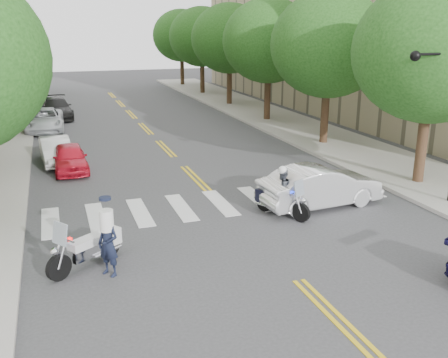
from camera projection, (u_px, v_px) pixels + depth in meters
name	position (u px, v px, depth m)	size (l,w,h in m)	color
ground	(298.00, 281.00, 13.30)	(140.00, 140.00, 0.00)	#38383A
sidewalk_right	(276.00, 119.00, 36.13)	(5.00, 60.00, 0.15)	#9E9991
tree_l_3	(0.00, 40.00, 36.01)	(6.40, 6.40, 8.45)	#382316
tree_l_4	(8.00, 38.00, 43.24)	(6.40, 6.40, 8.45)	#382316
tree_l_5	(13.00, 37.00, 50.47)	(6.40, 6.40, 8.45)	#382316
tree_r_0	(433.00, 51.00, 19.86)	(6.40, 6.40, 8.45)	#382316
tree_r_1	(329.00, 45.00, 27.08)	(6.40, 6.40, 8.45)	#382316
tree_r_2	(269.00, 41.00, 34.31)	(6.40, 6.40, 8.45)	#382316
tree_r_3	(229.00, 39.00, 41.54)	(6.40, 6.40, 8.45)	#382316
tree_r_4	(202.00, 37.00, 48.77)	(6.40, 6.40, 8.45)	#382316
tree_r_5	(181.00, 36.00, 55.99)	(6.40, 6.40, 8.45)	#382316
motorcycle_police	(281.00, 194.00, 17.67)	(1.29, 2.12, 1.85)	black
motorcycle_parked	(91.00, 247.00, 14.01)	(2.16, 1.63, 1.58)	black
officer_standing	(108.00, 244.00, 13.36)	(0.66, 0.43, 1.80)	black
convertible	(320.00, 186.00, 18.62)	(1.65, 4.73, 1.56)	white
parked_car_a	(70.00, 158.00, 23.22)	(1.51, 3.75, 1.28)	red
parked_car_b	(56.00, 151.00, 24.59)	(1.35, 3.87, 1.27)	silver
parked_car_c	(44.00, 120.00, 32.34)	(2.37, 5.14, 1.43)	silver
parked_car_d	(56.00, 108.00, 36.67)	(2.11, 5.20, 1.51)	black
parked_car_e	(44.00, 99.00, 41.79)	(1.56, 3.88, 1.32)	#939297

